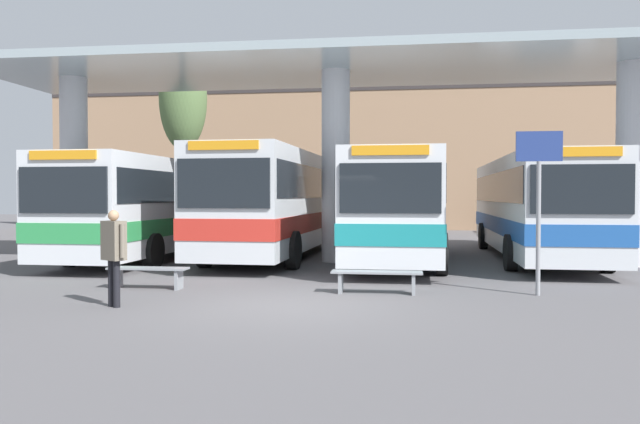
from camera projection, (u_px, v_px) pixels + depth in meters
name	position (u px, v px, depth m)	size (l,w,h in m)	color
ground_plane	(288.00, 306.00, 11.37)	(100.00, 100.00, 0.00)	#565456
townhouse_backdrop	(370.00, 126.00, 36.76)	(40.00, 0.58, 10.58)	#9E7A5B
station_canopy	(336.00, 96.00, 18.87)	(22.00, 5.94, 6.04)	silver
transit_bus_left_bay	(165.00, 203.00, 21.12)	(2.89, 12.40, 3.13)	silver
transit_bus_center_bay	(278.00, 200.00, 20.46)	(3.06, 11.12, 3.37)	silver
transit_bus_right_bay	(397.00, 203.00, 18.98)	(2.82, 10.44, 3.16)	silver
transit_bus_far_right_bay	(533.00, 204.00, 20.00)	(2.86, 12.08, 3.14)	silver
waiting_bench_near_pillar	(377.00, 277.00, 12.75)	(1.86, 0.44, 0.46)	gray
waiting_bench_mid_platform	(148.00, 273.00, 13.43)	(1.73, 0.44, 0.46)	gray
info_sign_platform	(539.00, 179.00, 12.48)	(0.90, 0.09, 3.30)	gray
pedestrian_waiting	(114.00, 248.00, 11.21)	(0.60, 0.46, 1.75)	black
poplar_tree_behind_left	(183.00, 100.00, 29.77)	(2.27, 2.27, 9.17)	#473A2B
parked_car_street	(543.00, 215.00, 32.86)	(4.67, 2.02, 2.01)	silver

